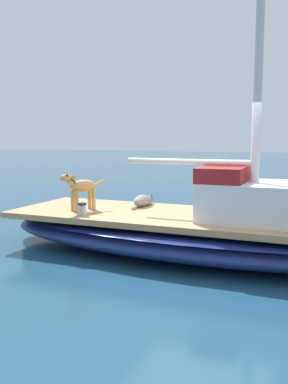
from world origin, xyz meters
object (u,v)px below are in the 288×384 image
object	(u,v)px
sailboat_main	(198,235)
dog_grey	(143,201)
dog_tan	(81,187)
deck_winch	(82,210)

from	to	relation	value
sailboat_main	dog_grey	size ratio (longest dim) A/B	7.66
sailboat_main	dog_tan	world-z (taller)	dog_tan
dog_grey	deck_winch	size ratio (longest dim) A/B	4.54
dog_grey	deck_winch	world-z (taller)	dog_grey
sailboat_main	deck_winch	size ratio (longest dim) A/B	34.72
dog_tan	dog_grey	bearing A→B (deg)	138.25
sailboat_main	dog_grey	distance (m)	1.44
dog_tan	deck_winch	world-z (taller)	dog_tan
sailboat_main	deck_winch	xyz separation A→B (m)	(0.76, -1.80, 0.42)
dog_grey	dog_tan	size ratio (longest dim) A/B	1.07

